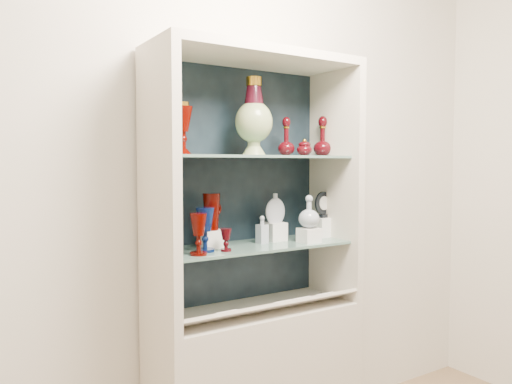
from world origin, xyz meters
TOP-DOWN VIEW (x-y plane):
  - wall_back at (0.00, 1.75)m, footprint 3.50×0.02m
  - cabinet_back_panel at (0.00, 1.72)m, footprint 0.98×0.02m
  - cabinet_side_left at (-0.48, 1.53)m, footprint 0.04×0.40m
  - cabinet_side_right at (0.48, 1.53)m, footprint 0.04×0.40m
  - cabinet_top_cap at (0.00, 1.53)m, footprint 1.00×0.40m
  - shelf_lower at (0.00, 1.55)m, footprint 0.92×0.34m
  - shelf_upper at (0.00, 1.55)m, footprint 0.92×0.34m
  - label_ledge at (0.00, 1.42)m, footprint 0.92×0.17m
  - label_card_0 at (0.30, 1.42)m, footprint 0.10×0.06m
  - label_card_1 at (-0.24, 1.42)m, footprint 0.10×0.06m
  - label_card_2 at (0.06, 1.42)m, footprint 0.10×0.06m
  - label_card_3 at (0.16, 1.42)m, footprint 0.10×0.06m
  - pedestal_lamp_left at (-0.44, 1.54)m, footprint 0.11×0.11m
  - pedestal_lamp_right at (-0.35, 1.57)m, footprint 0.11×0.11m
  - enamel_urn at (-0.00, 1.54)m, footprint 0.19×0.19m
  - ruby_decanter_a at (0.20, 1.57)m, footprint 0.11×0.11m
  - ruby_decanter_b at (0.44, 1.58)m, footprint 0.12×0.12m
  - lidded_bowl at (0.27, 1.51)m, footprint 0.08×0.08m
  - cobalt_goblet at (-0.28, 1.51)m, footprint 0.09×0.09m
  - ruby_goblet_tall at (-0.34, 1.45)m, footprint 0.09×0.09m
  - ruby_goblet_small at (-0.20, 1.47)m, footprint 0.06×0.06m
  - riser_ruby_pitcher at (-0.20, 1.59)m, footprint 0.10×0.10m
  - ruby_pitcher at (-0.20, 1.59)m, footprint 0.15×0.12m
  - clear_square_bottle at (0.05, 1.56)m, footprint 0.05×0.05m
  - riser_flat_flask at (0.16, 1.60)m, footprint 0.09×0.09m
  - flat_flask at (0.16, 1.60)m, footprint 0.11×0.05m
  - riser_clear_round_decanter at (0.26, 1.46)m, footprint 0.09×0.09m
  - clear_round_decanter at (0.26, 1.46)m, footprint 0.12×0.12m
  - riser_cameo_medallion at (0.44, 1.57)m, footprint 0.08×0.08m
  - cameo_medallion at (0.44, 1.57)m, footprint 0.12×0.06m

SIDE VIEW (x-z plane):
  - label_ledge at x=0.00m, z-range 0.74..0.82m
  - label_card_0 at x=0.30m, z-range 0.78..0.81m
  - label_card_1 at x=-0.24m, z-range 0.78..0.81m
  - label_card_2 at x=0.06m, z-range 0.78..0.81m
  - label_card_3 at x=0.16m, z-range 0.78..0.81m
  - shelf_lower at x=0.00m, z-range 1.04..1.05m
  - riser_clear_round_decanter at x=0.26m, z-range 1.05..1.12m
  - riser_ruby_pitcher at x=-0.20m, z-range 1.05..1.13m
  - riser_flat_flask at x=0.16m, z-range 1.05..1.14m
  - ruby_goblet_small at x=-0.20m, z-range 1.05..1.15m
  - riser_cameo_medallion at x=0.44m, z-range 1.05..1.15m
  - clear_square_bottle at x=0.05m, z-range 1.05..1.18m
  - ruby_goblet_tall at x=-0.34m, z-range 1.05..1.23m
  - cobalt_goblet at x=-0.28m, z-range 1.05..1.24m
  - clear_round_decanter at x=0.26m, z-range 1.12..1.27m
  - ruby_pitcher at x=-0.20m, z-range 1.13..1.30m
  - flat_flask at x=0.16m, z-range 1.14..1.29m
  - cameo_medallion at x=0.44m, z-range 1.15..1.29m
  - cabinet_back_panel at x=0.00m, z-range 0.75..1.90m
  - cabinet_side_left at x=-0.48m, z-range 0.75..1.90m
  - cabinet_side_right at x=0.48m, z-range 0.75..1.90m
  - wall_back at x=0.00m, z-range 0.00..2.80m
  - shelf_upper at x=0.00m, z-range 1.46..1.47m
  - lidded_bowl at x=0.27m, z-range 1.47..1.55m
  - ruby_decanter_a at x=0.20m, z-range 1.47..1.68m
  - ruby_decanter_b at x=0.44m, z-range 1.47..1.69m
  - pedestal_lamp_right at x=-0.35m, z-range 1.47..1.70m
  - pedestal_lamp_left at x=-0.44m, z-range 1.47..1.71m
  - enamel_urn at x=0.00m, z-range 1.47..1.83m
  - cabinet_top_cap at x=0.00m, z-range 1.90..1.94m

